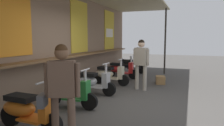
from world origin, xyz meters
The scene contains 11 objects.
ground_plane centered at (0.00, 0.00, 0.00)m, with size 34.83×34.83×0.00m, color #474442.
market_stall_facade centered at (0.00, 1.81, 1.85)m, with size 12.44×2.79×3.28m.
scooter_orange centered at (-2.07, 1.08, 0.39)m, with size 0.47×1.40×0.97m.
scooter_green centered at (-0.68, 1.08, 0.39)m, with size 0.46×1.40×0.97m.
scooter_silver centered at (0.64, 1.08, 0.39)m, with size 0.46×1.40×0.97m.
scooter_cream centered at (2.07, 1.08, 0.39)m, with size 0.49×1.40×0.97m.
scooter_red centered at (3.37, 1.08, 0.39)m, with size 0.48×1.40×0.97m.
scooter_black centered at (4.84, 1.08, 0.39)m, with size 0.50×1.40×0.97m.
shopper_with_handbag centered at (-2.30, 0.16, 0.96)m, with size 0.43×0.63×1.60m.
shopper_browsing centered at (1.72, -0.19, 1.01)m, with size 0.31×0.55×1.64m.
merchandise_crate centered at (2.86, -0.68, 0.14)m, with size 0.40×0.32×0.29m, color olive.
Camera 1 is at (-5.02, -1.69, 1.68)m, focal length 34.04 mm.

